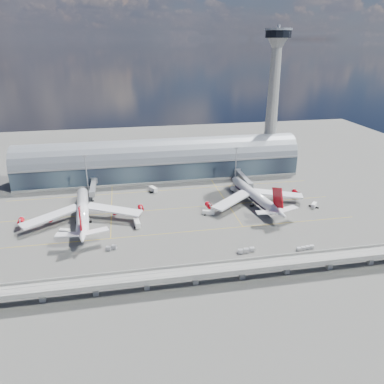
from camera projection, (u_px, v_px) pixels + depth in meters
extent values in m
plane|color=#474744|center=(176.00, 224.00, 204.55)|extent=(500.00, 500.00, 0.00)
cube|color=gold|center=(179.00, 232.00, 195.46)|extent=(200.00, 0.25, 0.01)
cube|color=gold|center=(171.00, 209.00, 222.75)|extent=(200.00, 0.25, 0.01)
cube|color=gold|center=(165.00, 190.00, 250.03)|extent=(200.00, 0.25, 0.01)
cube|color=gold|center=(112.00, 206.00, 225.86)|extent=(0.25, 80.00, 0.01)
cube|color=gold|center=(224.00, 198.00, 237.82)|extent=(0.25, 80.00, 0.01)
cube|color=#202835|center=(160.00, 167.00, 272.86)|extent=(200.00, 28.00, 14.00)
cylinder|color=gray|center=(160.00, 158.00, 270.21)|extent=(200.00, 28.00, 28.00)
cube|color=gray|center=(162.00, 164.00, 257.47)|extent=(200.00, 1.00, 1.20)
cube|color=gray|center=(161.00, 176.00, 275.28)|extent=(200.00, 30.00, 1.20)
cube|color=gray|center=(268.00, 163.00, 293.06)|extent=(18.00, 18.00, 8.00)
cone|color=gray|center=(272.00, 110.00, 277.54)|extent=(10.00, 10.00, 90.00)
cone|color=gray|center=(277.00, 42.00, 259.74)|extent=(16.00, 16.00, 8.00)
cylinder|color=black|center=(278.00, 34.00, 257.85)|extent=(18.00, 18.00, 5.00)
cylinder|color=gray|center=(278.00, 29.00, 256.71)|extent=(19.00, 19.00, 1.50)
cylinder|color=gray|center=(279.00, 27.00, 256.14)|extent=(2.40, 2.40, 3.00)
cube|color=gray|center=(195.00, 272.00, 152.44)|extent=(220.00, 8.50, 1.20)
cube|color=gray|center=(197.00, 276.00, 148.39)|extent=(220.00, 0.40, 1.20)
cube|color=gray|center=(194.00, 265.00, 155.66)|extent=(220.00, 0.40, 1.20)
cube|color=gray|center=(196.00, 273.00, 150.83)|extent=(220.00, 0.12, 0.12)
cube|color=gray|center=(195.00, 269.00, 153.56)|extent=(220.00, 0.12, 0.12)
cube|color=gray|center=(42.00, 296.00, 143.33)|extent=(2.20, 2.20, 5.00)
cube|color=gray|center=(96.00, 290.00, 146.74)|extent=(2.20, 2.20, 5.00)
cube|color=gray|center=(147.00, 284.00, 150.16)|extent=(2.20, 2.20, 5.00)
cube|color=gray|center=(195.00, 279.00, 153.58)|extent=(2.20, 2.20, 5.00)
cube|color=gray|center=(242.00, 273.00, 156.99)|extent=(2.20, 2.20, 5.00)
cube|color=gray|center=(287.00, 268.00, 160.41)|extent=(2.20, 2.20, 5.00)
cube|color=gray|center=(330.00, 264.00, 163.83)|extent=(2.20, 2.20, 5.00)
cube|color=gray|center=(371.00, 259.00, 167.24)|extent=(2.20, 2.20, 5.00)
cylinder|color=gray|center=(87.00, 175.00, 241.31)|extent=(0.70, 0.70, 25.00)
cube|color=gray|center=(85.00, 156.00, 236.50)|extent=(3.00, 0.40, 1.00)
cylinder|color=gray|center=(236.00, 166.00, 258.39)|extent=(0.70, 0.70, 25.00)
cube|color=gray|center=(237.00, 148.00, 253.58)|extent=(3.00, 0.40, 1.00)
cylinder|color=white|center=(83.00, 210.00, 206.39)|extent=(10.44, 53.05, 6.36)
cone|color=white|center=(83.00, 191.00, 232.61)|extent=(6.96, 8.42, 6.36)
cone|color=white|center=(82.00, 235.00, 178.09)|extent=(7.27, 12.39, 6.36)
cube|color=#B30712|center=(80.00, 218.00, 177.78)|extent=(1.62, 11.90, 13.16)
cube|color=white|center=(51.00, 216.00, 200.90)|extent=(31.31, 23.91, 2.57)
cube|color=white|center=(114.00, 210.00, 208.92)|extent=(32.56, 20.09, 2.57)
cylinder|color=#B30712|center=(50.00, 218.00, 203.21)|extent=(3.56, 5.20, 3.18)
cylinder|color=#B30712|center=(21.00, 221.00, 199.64)|extent=(3.56, 5.20, 3.18)
cylinder|color=#B30712|center=(115.00, 211.00, 211.52)|extent=(3.56, 5.20, 3.18)
cylinder|color=#B30712|center=(141.00, 208.00, 215.09)|extent=(3.56, 5.20, 3.18)
cylinder|color=gray|center=(83.00, 205.00, 224.76)|extent=(0.50, 0.50, 2.98)
cylinder|color=gray|center=(77.00, 222.00, 203.84)|extent=(0.60, 0.60, 2.98)
cylinder|color=gray|center=(90.00, 220.00, 205.37)|extent=(0.60, 0.60, 2.98)
cylinder|color=black|center=(78.00, 223.00, 204.19)|extent=(2.30, 1.66, 1.49)
cylinder|color=black|center=(90.00, 222.00, 205.73)|extent=(2.30, 1.66, 1.49)
cylinder|color=white|center=(254.00, 195.00, 227.96)|extent=(12.99, 48.33, 5.76)
cone|color=white|center=(235.00, 180.00, 251.52)|extent=(6.90, 8.73, 5.76)
cone|color=white|center=(280.00, 213.00, 202.36)|extent=(7.50, 12.65, 5.76)
cube|color=#B30712|center=(278.00, 198.00, 202.11)|extent=(2.49, 11.84, 13.15)
cube|color=white|center=(232.00, 200.00, 221.75)|extent=(28.75, 24.28, 2.46)
cube|color=white|center=(278.00, 194.00, 231.30)|extent=(30.89, 17.37, 2.46)
cylinder|color=black|center=(254.00, 197.00, 228.56)|extent=(11.39, 43.33, 4.89)
cylinder|color=#B30712|center=(230.00, 202.00, 223.98)|extent=(3.90, 5.39, 3.18)
cylinder|color=#B30712|center=(208.00, 205.00, 219.74)|extent=(3.90, 5.39, 3.18)
cylinder|color=#B30712|center=(277.00, 195.00, 233.89)|extent=(3.90, 5.39, 3.18)
cylinder|color=#B30712|center=(296.00, 192.00, 238.13)|extent=(3.90, 5.39, 3.18)
cylinder|color=gray|center=(241.00, 191.00, 244.39)|extent=(0.50, 0.50, 2.98)
cylinder|color=gray|center=(252.00, 204.00, 225.17)|extent=(0.60, 0.60, 2.98)
cylinder|color=gray|center=(261.00, 203.00, 227.12)|extent=(0.60, 0.60, 2.98)
cylinder|color=black|center=(252.00, 206.00, 225.52)|extent=(2.39, 1.80, 1.49)
cylinder|color=black|center=(261.00, 204.00, 227.48)|extent=(2.39, 1.80, 1.49)
cube|color=gray|center=(93.00, 187.00, 241.94)|extent=(3.00, 24.00, 3.00)
cube|color=gray|center=(92.00, 194.00, 231.02)|extent=(3.60, 3.60, 3.40)
cylinder|color=gray|center=(94.00, 180.00, 252.86)|extent=(4.40, 4.40, 4.00)
cylinder|color=gray|center=(93.00, 199.00, 232.35)|extent=(0.50, 0.50, 3.40)
cylinder|color=black|center=(93.00, 201.00, 232.86)|extent=(1.40, 0.80, 0.80)
cube|color=gray|center=(243.00, 178.00, 257.36)|extent=(3.00, 28.00, 3.00)
cube|color=gray|center=(250.00, 185.00, 244.62)|extent=(3.60, 3.60, 3.40)
cylinder|color=gray|center=(237.00, 171.00, 270.09)|extent=(4.40, 4.40, 4.00)
cylinder|color=gray|center=(250.00, 190.00, 245.95)|extent=(0.50, 0.50, 3.40)
cylinder|color=black|center=(250.00, 192.00, 246.46)|extent=(1.40, 0.80, 0.80)
cube|color=silver|center=(137.00, 223.00, 201.44)|extent=(3.47, 8.16, 2.94)
cylinder|color=black|center=(137.00, 223.00, 204.27)|extent=(2.92, 1.33, 1.02)
cylinder|color=black|center=(137.00, 227.00, 199.60)|extent=(2.92, 1.33, 1.02)
cube|color=silver|center=(65.00, 232.00, 192.50)|extent=(5.79, 3.83, 2.77)
cylinder|color=black|center=(68.00, 233.00, 193.67)|extent=(1.66, 2.82, 0.96)
cylinder|color=black|center=(61.00, 235.00, 192.25)|extent=(1.66, 2.82, 0.96)
cube|color=silver|center=(208.00, 212.00, 215.03)|extent=(7.09, 3.95, 2.22)
cylinder|color=black|center=(212.00, 213.00, 216.36)|extent=(1.38, 2.26, 0.77)
cylinder|color=black|center=(205.00, 215.00, 214.44)|extent=(1.38, 2.26, 0.77)
cube|color=silver|center=(314.00, 205.00, 223.92)|extent=(5.47, 5.73, 2.49)
cylinder|color=black|center=(311.00, 206.00, 225.36)|extent=(2.35, 2.24, 0.86)
cylinder|color=black|center=(317.00, 208.00, 223.30)|extent=(2.35, 2.24, 0.86)
cube|color=silver|center=(234.00, 189.00, 247.93)|extent=(3.41, 5.64, 2.74)
cylinder|color=black|center=(234.00, 190.00, 249.95)|extent=(2.77, 1.45, 0.95)
cylinder|color=black|center=(234.00, 191.00, 246.82)|extent=(2.77, 1.45, 0.95)
cube|color=silver|center=(153.00, 189.00, 246.85)|extent=(5.44, 7.35, 2.99)
cylinder|color=black|center=(155.00, 190.00, 249.32)|extent=(3.03, 2.21, 1.03)
cylinder|color=black|center=(152.00, 192.00, 245.39)|extent=(3.03, 2.21, 1.03)
cube|color=gray|center=(108.00, 250.00, 178.84)|extent=(3.02, 2.45, 0.33)
cube|color=#B7B7BC|center=(108.00, 248.00, 178.51)|extent=(2.57, 2.22, 1.64)
cube|color=gray|center=(114.00, 248.00, 180.07)|extent=(3.02, 2.45, 0.33)
cube|color=#B7B7BC|center=(114.00, 247.00, 179.74)|extent=(2.57, 2.22, 1.64)
cube|color=gray|center=(299.00, 250.00, 178.59)|extent=(2.33, 1.71, 0.27)
cube|color=#B7B7BC|center=(299.00, 249.00, 178.32)|extent=(1.96, 1.57, 1.36)
cube|color=gray|center=(303.00, 249.00, 179.25)|extent=(2.33, 1.71, 0.27)
cube|color=#B7B7BC|center=(303.00, 248.00, 178.98)|extent=(1.96, 1.57, 1.36)
cube|color=gray|center=(307.00, 249.00, 179.92)|extent=(2.33, 1.71, 0.27)
cube|color=#B7B7BC|center=(307.00, 247.00, 179.64)|extent=(1.96, 1.57, 1.36)
cube|color=gray|center=(311.00, 248.00, 180.58)|extent=(2.33, 1.71, 0.27)
cube|color=#B7B7BC|center=(312.00, 247.00, 180.31)|extent=(1.96, 1.57, 1.36)
cube|color=gray|center=(240.00, 253.00, 176.27)|extent=(2.93, 2.14, 0.34)
cube|color=#B7B7BC|center=(241.00, 251.00, 175.92)|extent=(2.46, 1.97, 1.70)
cube|color=gray|center=(246.00, 252.00, 177.10)|extent=(2.93, 2.14, 0.34)
cube|color=#B7B7BC|center=(246.00, 250.00, 176.76)|extent=(2.46, 1.97, 1.70)
cube|color=gray|center=(252.00, 251.00, 177.94)|extent=(2.93, 2.14, 0.34)
cube|color=#B7B7BC|center=(252.00, 249.00, 177.60)|extent=(2.46, 1.97, 1.70)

